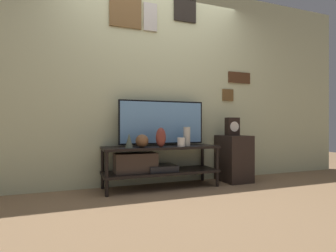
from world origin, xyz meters
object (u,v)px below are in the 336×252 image
vase_urn_stoneware (161,137)px  candle_jar (181,142)px  vase_round_glass (142,141)px  television (162,122)px  mantel_clock (232,127)px  vase_tall_ceramic (187,136)px  vase_slim_bronze (129,141)px

vase_urn_stoneware → candle_jar: size_ratio=2.10×
vase_urn_stoneware → candle_jar: bearing=-5.2°
vase_urn_stoneware → candle_jar: 0.26m
vase_urn_stoneware → vase_round_glass: bearing=169.4°
vase_round_glass → candle_jar: 0.47m
television → vase_urn_stoneware: 0.31m
mantel_clock → vase_round_glass: bearing=-176.3°
vase_tall_ceramic → vase_round_glass: (-0.58, -0.01, -0.04)m
vase_slim_bronze → vase_tall_ceramic: vase_tall_ceramic is taller
vase_slim_bronze → mantel_clock: mantel_clock is taller
vase_slim_bronze → vase_urn_stoneware: (0.38, -0.01, 0.03)m
television → vase_urn_stoneware: television is taller
vase_round_glass → vase_urn_stoneware: vase_urn_stoneware is taller
vase_tall_ceramic → candle_jar: size_ratio=2.16×
vase_slim_bronze → vase_round_glass: bearing=12.3°
television → vase_round_glass: television is taller
mantel_clock → vase_urn_stoneware: bearing=-173.4°
candle_jar → television: bearing=121.4°
vase_urn_stoneware → candle_jar: vase_urn_stoneware is taller
vase_round_glass → mantel_clock: 1.31m
vase_urn_stoneware → vase_slim_bronze: bearing=179.1°
candle_jar → mantel_clock: (0.83, 0.15, 0.19)m
vase_round_glass → candle_jar: vase_round_glass is taller
vase_urn_stoneware → mantel_clock: size_ratio=0.94×
vase_slim_bronze → vase_urn_stoneware: size_ratio=0.73×
vase_slim_bronze → candle_jar: bearing=-2.6°
vase_tall_ceramic → vase_urn_stoneware: 0.36m
vase_slim_bronze → candle_jar: vase_slim_bronze is taller
vase_slim_bronze → candle_jar: (0.63, -0.03, -0.03)m
vase_tall_ceramic → mantel_clock: mantel_clock is taller
vase_tall_ceramic → candle_jar: 0.15m
vase_round_glass → vase_urn_stoneware: bearing=-10.6°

